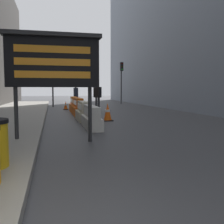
{
  "coord_description": "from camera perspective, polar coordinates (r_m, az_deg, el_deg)",
  "views": [
    {
      "loc": [
        0.33,
        -1.91,
        1.38
      ],
      "look_at": [
        2.69,
        8.39,
        0.49
      ],
      "focal_mm": 42.0,
      "sensor_mm": 36.0,
      "label": 1
    }
  ],
  "objects": [
    {
      "name": "pedestrian_worker",
      "position": [
        17.57,
        -3.18,
        3.81
      ],
      "size": [
        0.53,
        0.55,
        1.83
      ],
      "rotation": [
        0.0,
        0.0,
        2.26
      ],
      "color": "#333338",
      "rests_on": "ground_plane"
    },
    {
      "name": "message_board",
      "position": [
        6.92,
        -12.67,
        10.65
      ],
      "size": [
        2.44,
        0.36,
        2.81
      ],
      "color": "#28282B",
      "rests_on": "ground_plane"
    },
    {
      "name": "traffic_cone_near",
      "position": [
        18.77,
        -10.05,
        1.4
      ],
      "size": [
        0.33,
        0.33,
        0.6
      ],
      "color": "black",
      "rests_on": "ground_plane"
    },
    {
      "name": "jersey_barrier_orange_near",
      "position": [
        16.96,
        -8.22,
        1.5
      ],
      "size": [
        0.54,
        2.12,
        0.95
      ],
      "color": "orange",
      "rests_on": "ground_plane"
    },
    {
      "name": "pedestrian_passerby",
      "position": [
        20.62,
        -7.87,
        3.86
      ],
      "size": [
        0.32,
        0.49,
        1.79
      ],
      "rotation": [
        0.0,
        0.0,
        4.81
      ],
      "color": "#23283D",
      "rests_on": "ground_plane"
    },
    {
      "name": "traffic_light_near_curb",
      "position": [
        21.95,
        -12.84,
        8.72
      ],
      "size": [
        0.28,
        0.45,
        4.04
      ],
      "color": "#2D2D30",
      "rests_on": "ground_plane"
    },
    {
      "name": "jersey_barrier_white",
      "position": [
        9.55,
        -4.49,
        -1.36
      ],
      "size": [
        0.51,
        2.17,
        0.81
      ],
      "color": "silver",
      "rests_on": "ground_plane"
    },
    {
      "name": "traffic_light_far_side",
      "position": [
        26.28,
        2.08,
        8.29
      ],
      "size": [
        0.28,
        0.45,
        4.12
      ],
      "color": "#2D2D30",
      "rests_on": "ground_plane"
    },
    {
      "name": "jersey_barrier_cream",
      "position": [
        11.95,
        -6.21,
        -0.02
      ],
      "size": [
        0.6,
        1.99,
        0.87
      ],
      "color": "beige",
      "rests_on": "ground_plane"
    },
    {
      "name": "jersey_barrier_orange_far",
      "position": [
        14.39,
        -7.37,
        0.92
      ],
      "size": [
        0.56,
        2.14,
        0.95
      ],
      "color": "orange",
      "rests_on": "ground_plane"
    },
    {
      "name": "traffic_cone_mid",
      "position": [
        11.74,
        -0.95,
        -0.04
      ],
      "size": [
        0.45,
        0.45,
        0.8
      ],
      "color": "black",
      "rests_on": "ground_plane"
    }
  ]
}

